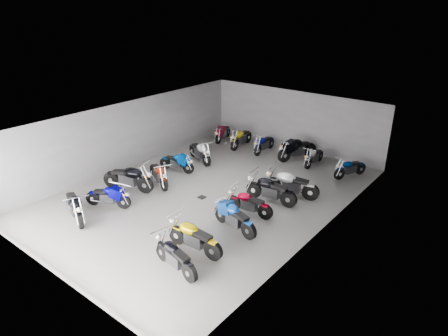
{
  "coord_description": "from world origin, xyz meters",
  "views": [
    {
      "loc": [
        9.91,
        -11.46,
        7.56
      ],
      "look_at": [
        0.24,
        0.67,
        1.0
      ],
      "focal_mm": 32.0,
      "sensor_mm": 36.0,
      "label": 1
    }
  ],
  "objects_px": {
    "motorcycle_back_d": "(297,149)",
    "motorcycle_back_f": "(350,168)",
    "motorcycle_left_d": "(159,174)",
    "motorcycle_right_d": "(249,203)",
    "motorcycle_left_a": "(74,206)",
    "motorcycle_left_e": "(177,162)",
    "motorcycle_back_c": "(264,144)",
    "motorcycle_back_b": "(241,138)",
    "motorcycle_left_b": "(108,196)",
    "motorcycle_right_c": "(234,217)",
    "motorcycle_right_b": "(194,237)",
    "motorcycle_back_e": "(314,157)",
    "motorcycle_right_f": "(291,184)",
    "drain_grate": "(202,197)",
    "motorcycle_right_a": "(175,256)",
    "motorcycle_left_c": "(128,178)",
    "motorcycle_back_a": "(223,133)",
    "motorcycle_right_e": "(270,190)",
    "motorcycle_left_f": "(200,152)"
  },
  "relations": [
    {
      "from": "drain_grate",
      "to": "motorcycle_right_d",
      "type": "relative_size",
      "value": 0.16
    },
    {
      "from": "motorcycle_right_e",
      "to": "motorcycle_back_c",
      "type": "distance_m",
      "value": 5.72
    },
    {
      "from": "motorcycle_right_b",
      "to": "motorcycle_back_e",
      "type": "relative_size",
      "value": 1.16
    },
    {
      "from": "motorcycle_right_c",
      "to": "motorcycle_left_f",
      "type": "bearing_deg",
      "value": 63.74
    },
    {
      "from": "motorcycle_back_d",
      "to": "motorcycle_left_b",
      "type": "bearing_deg",
      "value": 92.96
    },
    {
      "from": "motorcycle_left_d",
      "to": "motorcycle_right_d",
      "type": "bearing_deg",
      "value": 118.76
    },
    {
      "from": "motorcycle_right_d",
      "to": "drain_grate",
      "type": "bearing_deg",
      "value": 85.02
    },
    {
      "from": "motorcycle_back_c",
      "to": "motorcycle_back_f",
      "type": "relative_size",
      "value": 1.14
    },
    {
      "from": "motorcycle_left_c",
      "to": "motorcycle_back_d",
      "type": "bearing_deg",
      "value": 134.08
    },
    {
      "from": "drain_grate",
      "to": "motorcycle_right_c",
      "type": "relative_size",
      "value": 0.15
    },
    {
      "from": "motorcycle_left_e",
      "to": "motorcycle_right_c",
      "type": "bearing_deg",
      "value": 53.96
    },
    {
      "from": "motorcycle_left_e",
      "to": "motorcycle_back_c",
      "type": "xyz_separation_m",
      "value": [
        1.82,
        4.72,
        0.03
      ]
    },
    {
      "from": "motorcycle_back_d",
      "to": "motorcycle_back_f",
      "type": "xyz_separation_m",
      "value": [
        2.99,
        -0.43,
        -0.12
      ]
    },
    {
      "from": "motorcycle_left_a",
      "to": "motorcycle_back_d",
      "type": "relative_size",
      "value": 0.96
    },
    {
      "from": "motorcycle_left_f",
      "to": "motorcycle_right_e",
      "type": "xyz_separation_m",
      "value": [
        5.14,
        -1.52,
        0.01
      ]
    },
    {
      "from": "motorcycle_left_c",
      "to": "motorcycle_back_c",
      "type": "relative_size",
      "value": 1.14
    },
    {
      "from": "motorcycle_left_c",
      "to": "motorcycle_back_f",
      "type": "xyz_separation_m",
      "value": [
        6.83,
        7.22,
        -0.12
      ]
    },
    {
      "from": "motorcycle_left_d",
      "to": "motorcycle_right_c",
      "type": "xyz_separation_m",
      "value": [
        4.86,
        -0.92,
        0.0
      ]
    },
    {
      "from": "motorcycle_left_e",
      "to": "motorcycle_right_d",
      "type": "height_order",
      "value": "motorcycle_right_d"
    },
    {
      "from": "motorcycle_right_c",
      "to": "motorcycle_back_a",
      "type": "height_order",
      "value": "motorcycle_right_c"
    },
    {
      "from": "drain_grate",
      "to": "motorcycle_back_a",
      "type": "bearing_deg",
      "value": 121.95
    },
    {
      "from": "motorcycle_right_a",
      "to": "motorcycle_left_b",
      "type": "bearing_deg",
      "value": 85.74
    },
    {
      "from": "motorcycle_back_a",
      "to": "motorcycle_left_d",
      "type": "bearing_deg",
      "value": 87.06
    },
    {
      "from": "motorcycle_left_c",
      "to": "motorcycle_back_a",
      "type": "distance_m",
      "value": 7.69
    },
    {
      "from": "motorcycle_left_f",
      "to": "motorcycle_back_d",
      "type": "relative_size",
      "value": 0.93
    },
    {
      "from": "motorcycle_left_c",
      "to": "motorcycle_right_f",
      "type": "xyz_separation_m",
      "value": [
        5.7,
        3.79,
        -0.01
      ]
    },
    {
      "from": "motorcycle_left_f",
      "to": "motorcycle_back_f",
      "type": "relative_size",
      "value": 1.18
    },
    {
      "from": "motorcycle_right_f",
      "to": "motorcycle_left_d",
      "type": "bearing_deg",
      "value": 102.29
    },
    {
      "from": "motorcycle_back_e",
      "to": "motorcycle_right_f",
      "type": "bearing_deg",
      "value": 100.72
    },
    {
      "from": "motorcycle_left_e",
      "to": "motorcycle_right_e",
      "type": "distance_m",
      "value": 5.17
    },
    {
      "from": "motorcycle_right_f",
      "to": "motorcycle_back_e",
      "type": "bearing_deg",
      "value": -2.44
    },
    {
      "from": "drain_grate",
      "to": "motorcycle_back_f",
      "type": "bearing_deg",
      "value": 55.84
    },
    {
      "from": "drain_grate",
      "to": "motorcycle_left_e",
      "type": "distance_m",
      "value": 3.1
    },
    {
      "from": "drain_grate",
      "to": "motorcycle_left_d",
      "type": "height_order",
      "value": "motorcycle_left_d"
    },
    {
      "from": "motorcycle_left_a",
      "to": "motorcycle_right_b",
      "type": "height_order",
      "value": "motorcycle_left_a"
    },
    {
      "from": "motorcycle_left_c",
      "to": "motorcycle_right_d",
      "type": "bearing_deg",
      "value": 86.63
    },
    {
      "from": "motorcycle_right_b",
      "to": "motorcycle_back_e",
      "type": "height_order",
      "value": "motorcycle_right_b"
    },
    {
      "from": "motorcycle_right_a",
      "to": "motorcycle_right_f",
      "type": "relative_size",
      "value": 0.88
    },
    {
      "from": "motorcycle_left_d",
      "to": "motorcycle_left_e",
      "type": "relative_size",
      "value": 1.06
    },
    {
      "from": "motorcycle_right_b",
      "to": "motorcycle_back_b",
      "type": "xyz_separation_m",
      "value": [
        -4.75,
        9.01,
        0.0
      ]
    },
    {
      "from": "motorcycle_right_e",
      "to": "motorcycle_back_d",
      "type": "height_order",
      "value": "motorcycle_back_d"
    },
    {
      "from": "motorcycle_right_d",
      "to": "motorcycle_right_f",
      "type": "xyz_separation_m",
      "value": [
        0.49,
        2.31,
        0.09
      ]
    },
    {
      "from": "motorcycle_left_b",
      "to": "motorcycle_right_d",
      "type": "height_order",
      "value": "motorcycle_right_d"
    },
    {
      "from": "motorcycle_right_c",
      "to": "motorcycle_back_a",
      "type": "xyz_separation_m",
      "value": [
        -6.43,
        7.37,
        -0.03
      ]
    },
    {
      "from": "motorcycle_right_c",
      "to": "drain_grate",
      "type": "bearing_deg",
      "value": 77.22
    },
    {
      "from": "motorcycle_back_c",
      "to": "motorcycle_right_a",
      "type": "bearing_deg",
      "value": 104.7
    },
    {
      "from": "motorcycle_left_a",
      "to": "motorcycle_back_b",
      "type": "xyz_separation_m",
      "value": [
        0.1,
        10.22,
        -0.02
      ]
    },
    {
      "from": "motorcycle_left_e",
      "to": "motorcycle_right_c",
      "type": "distance_m",
      "value": 5.88
    },
    {
      "from": "drain_grate",
      "to": "motorcycle_left_a",
      "type": "xyz_separation_m",
      "value": [
        -2.51,
        -4.23,
        0.53
      ]
    },
    {
      "from": "motorcycle_left_c",
      "to": "motorcycle_right_e",
      "type": "distance_m",
      "value": 6.02
    }
  ]
}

